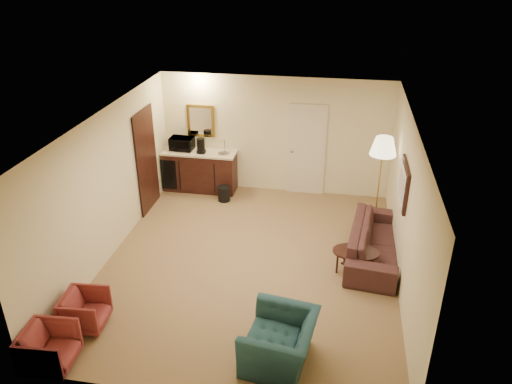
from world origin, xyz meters
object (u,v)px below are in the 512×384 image
sofa (376,237)px  wetbar_cabinet (200,171)px  rose_chair_far (49,346)px  waste_bin (224,194)px  microwave (182,142)px  coffee_table (355,262)px  floor_lamp (379,183)px  coffee_maker (201,146)px  teal_armchair (280,335)px  rose_chair_near (85,309)px

sofa → wetbar_cabinet: bearing=67.0°
rose_chair_far → wetbar_cabinet: bearing=-9.0°
waste_bin → microwave: bearing=153.6°
rose_chair_far → coffee_table: rose_chair_far is taller
rose_chair_far → waste_bin: rose_chair_far is taller
floor_lamp → microwave: floor_lamp is taller
waste_bin → coffee_maker: (-0.58, 0.40, 0.92)m
waste_bin → sofa: bearing=-28.2°
coffee_table → microwave: size_ratio=1.52×
teal_armchair → rose_chair_far: size_ratio=1.58×
sofa → floor_lamp: (0.05, 1.14, 0.51)m
rose_chair_near → coffee_table: size_ratio=0.79×
wetbar_cabinet → rose_chair_near: bearing=-94.9°
sofa → teal_armchair: (-1.34, -2.76, 0.02)m
wetbar_cabinet → waste_bin: bearing=-35.7°
sofa → rose_chair_far: size_ratio=3.36×
coffee_table → microwave: microwave is taller
teal_armchair → coffee_maker: (-2.39, 4.86, 0.64)m
sofa → coffee_table: (-0.35, -0.56, -0.20)m
teal_armchair → rose_chair_near: size_ratio=1.68×
rose_chair_near → coffee_table: (3.86, 2.00, -0.08)m
wetbar_cabinet → coffee_maker: 0.63m
rose_chair_far → coffee_table: size_ratio=0.83×
rose_chair_near → wetbar_cabinet: bearing=-9.4°
teal_armchair → coffee_maker: 5.45m
teal_armchair → floor_lamp: size_ratio=0.55×
coffee_table → waste_bin: (-2.80, 2.25, -0.06)m
teal_armchair → floor_lamp: bearing=167.9°
coffee_table → coffee_maker: size_ratio=2.35×
rose_chair_far → sofa: bearing=-55.8°
rose_chair_far → rose_chair_near: bearing=-10.6°
coffee_table → coffee_maker: coffee_maker is taller
floor_lamp → waste_bin: 3.34m
wetbar_cabinet → coffee_maker: coffee_maker is taller
sofa → rose_chair_near: bearing=127.9°
sofa → microwave: microwave is taller
rose_chair_far → coffee_table: 4.84m
coffee_table → teal_armchair: bearing=-114.3°
sofa → microwave: size_ratio=4.26×
rose_chair_far → coffee_maker: (0.57, 5.46, 0.76)m
coffee_table → coffee_maker: bearing=141.9°
sofa → teal_armchair: teal_armchair is taller
waste_bin → coffee_table: bearing=-38.8°
coffee_maker → rose_chair_far: bearing=-90.5°
rose_chair_near → rose_chair_far: rose_chair_far is taller
wetbar_cabinet → coffee_maker: bearing=-43.6°
rose_chair_near → coffee_table: rose_chair_near is taller
rose_chair_near → coffee_maker: coffee_maker is taller
sofa → rose_chair_far: bearing=134.6°
sofa → coffee_maker: coffee_maker is taller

